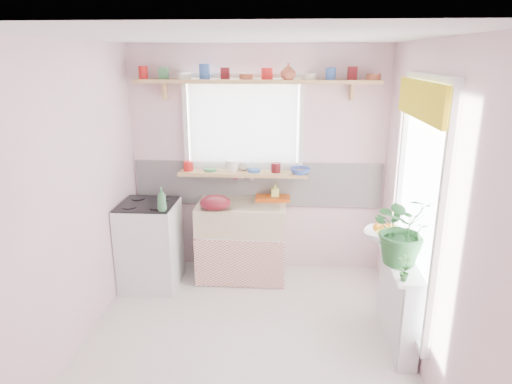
{
  "coord_description": "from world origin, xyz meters",
  "views": [
    {
      "loc": [
        0.34,
        -3.32,
        2.38
      ],
      "look_at": [
        0.06,
        0.55,
        1.21
      ],
      "focal_mm": 32.0,
      "sensor_mm": 36.0,
      "label": 1
    }
  ],
  "objects": [
    {
      "name": "sill_bowl",
      "position": [
        0.47,
        1.42,
        1.19
      ],
      "size": [
        0.22,
        0.22,
        0.07
      ],
      "primitive_type": "imported",
      "rotation": [
        0.0,
        0.0,
        0.04
      ],
      "color": "#3857B6",
      "rests_on": "windowsill"
    },
    {
      "name": "cooker_bottle",
      "position": [
        -0.88,
        0.83,
        1.03
      ],
      "size": [
        0.11,
        0.11,
        0.23
      ],
      "primitive_type": "imported",
      "rotation": [
        0.0,
        0.0,
        0.22
      ],
      "color": "#3F7E4E",
      "rests_on": "cooker"
    },
    {
      "name": "fruit_bowl",
      "position": [
        1.21,
        0.6,
        0.82
      ],
      "size": [
        0.43,
        0.43,
        0.08
      ],
      "primitive_type": "imported",
      "rotation": [
        0.0,
        0.0,
        -0.35
      ],
      "color": "silver",
      "rests_on": "radiator_ledge"
    },
    {
      "name": "fruit",
      "position": [
        1.22,
        0.61,
        0.88
      ],
      "size": [
        0.2,
        0.14,
        0.1
      ],
      "color": "orange",
      "rests_on": "fruit_bowl"
    },
    {
      "name": "herb_pot",
      "position": [
        1.21,
        -0.2,
        0.88
      ],
      "size": [
        0.12,
        0.09,
        0.21
      ],
      "primitive_type": "imported",
      "rotation": [
        0.0,
        0.0,
        0.18
      ],
      "color": "#2D6629",
      "rests_on": "radiator_ledge"
    },
    {
      "name": "jade_plant",
      "position": [
        1.26,
        0.11,
        1.07
      ],
      "size": [
        0.58,
        0.52,
        0.59
      ],
      "primitive_type": "imported",
      "rotation": [
        0.0,
        0.0,
        0.13
      ],
      "color": "#245C29",
      "rests_on": "radiator_ledge"
    },
    {
      "name": "room",
      "position": [
        0.66,
        0.86,
        1.37
      ],
      "size": [
        3.2,
        3.2,
        3.2
      ],
      "color": "silver",
      "rests_on": "ground"
    },
    {
      "name": "radiator_ledge",
      "position": [
        1.3,
        0.2,
        0.4
      ],
      "size": [
        0.22,
        0.95,
        0.78
      ],
      "color": "white",
      "rests_on": "ground"
    },
    {
      "name": "shelf_crockery",
      "position": [
        -0.04,
        1.47,
        2.19
      ],
      "size": [
        2.47,
        0.11,
        0.12
      ],
      "color": "red",
      "rests_on": "pine_shelf"
    },
    {
      "name": "soap_bottle_sink",
      "position": [
        0.2,
        1.5,
        0.94
      ],
      "size": [
        0.09,
        0.09,
        0.18
      ],
      "primitive_type": "imported",
      "rotation": [
        0.0,
        0.0,
        0.11
      ],
      "color": "#E6EE6A",
      "rests_on": "sink_unit"
    },
    {
      "name": "colander",
      "position": [
        -0.4,
        1.1,
        0.92
      ],
      "size": [
        0.35,
        0.35,
        0.15
      ],
      "primitive_type": "ellipsoid",
      "rotation": [
        0.0,
        0.0,
        -0.07
      ],
      "color": "maroon",
      "rests_on": "sink_unit"
    },
    {
      "name": "sill_cup",
      "position": [
        -0.15,
        1.54,
        1.2
      ],
      "size": [
        0.11,
        0.11,
        0.09
      ],
      "primitive_type": "imported",
      "rotation": [
        0.0,
        0.0,
        0.0
      ],
      "color": "beige",
      "rests_on": "windowsill"
    },
    {
      "name": "dish_tray",
      "position": [
        0.18,
        1.5,
        0.87
      ],
      "size": [
        0.38,
        0.29,
        0.04
      ],
      "primitive_type": "cube",
      "rotation": [
        0.0,
        0.0,
        0.02
      ],
      "color": "#CE5112",
      "rests_on": "sink_unit"
    },
    {
      "name": "pine_shelf",
      "position": [
        0.0,
        1.47,
        2.12
      ],
      "size": [
        2.52,
        0.24,
        0.04
      ],
      "primitive_type": "cube",
      "color": "tan",
      "rests_on": "room"
    },
    {
      "name": "sill_crockery",
      "position": [
        -0.2,
        1.48,
        1.21
      ],
      "size": [
        1.35,
        0.11,
        0.12
      ],
      "color": "red",
      "rests_on": "windowsill"
    },
    {
      "name": "windowsill",
      "position": [
        -0.15,
        1.48,
        1.14
      ],
      "size": [
        1.4,
        0.22,
        0.04
      ],
      "primitive_type": "cube",
      "color": "tan",
      "rests_on": "room"
    },
    {
      "name": "cooker",
      "position": [
        -1.1,
        1.05,
        0.46
      ],
      "size": [
        0.58,
        0.58,
        0.93
      ],
      "color": "white",
      "rests_on": "ground"
    },
    {
      "name": "shelf_vase",
      "position": [
        0.32,
        1.41,
        2.22
      ],
      "size": [
        0.2,
        0.2,
        0.16
      ],
      "primitive_type": "imported",
      "rotation": [
        0.0,
        0.0,
        0.36
      ],
      "color": "#AD5035",
      "rests_on": "pine_shelf"
    },
    {
      "name": "sink_unit",
      "position": [
        -0.15,
        1.29,
        0.43
      ],
      "size": [
        0.95,
        0.65,
        1.11
      ],
      "color": "white",
      "rests_on": "ground"
    }
  ]
}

